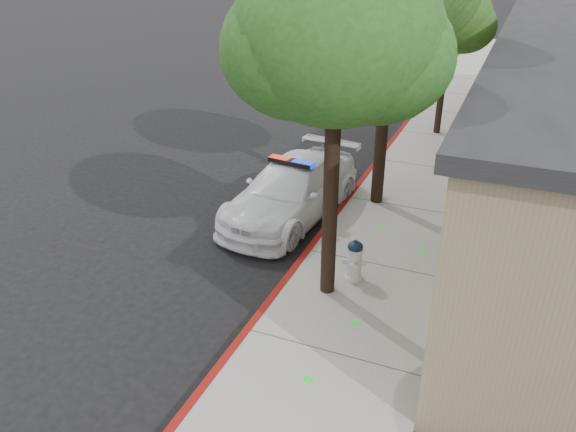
{
  "coord_description": "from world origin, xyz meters",
  "views": [
    {
      "loc": [
        3.8,
        -7.09,
        6.4
      ],
      "look_at": [
        -0.05,
        2.11,
        1.37
      ],
      "focal_mm": 35.38,
      "sensor_mm": 36.0,
      "label": 1
    }
  ],
  "objects_px": {
    "police_car": "(291,190)",
    "street_tree_near": "(337,44)",
    "fire_hydrant": "(355,260)",
    "street_tree_far": "(451,21)"
  },
  "relations": [
    {
      "from": "street_tree_near",
      "to": "fire_hydrant",
      "type": "bearing_deg",
      "value": 59.81
    },
    {
      "from": "street_tree_near",
      "to": "street_tree_far",
      "type": "xyz_separation_m",
      "value": [
        0.33,
        10.6,
        -0.95
      ]
    },
    {
      "from": "police_car",
      "to": "street_tree_near",
      "type": "height_order",
      "value": "street_tree_near"
    },
    {
      "from": "police_car",
      "to": "fire_hydrant",
      "type": "xyz_separation_m",
      "value": [
        2.34,
        -2.39,
        -0.11
      ]
    },
    {
      "from": "police_car",
      "to": "fire_hydrant",
      "type": "bearing_deg",
      "value": -38.78
    },
    {
      "from": "street_tree_near",
      "to": "police_car",
      "type": "bearing_deg",
      "value": 123.71
    },
    {
      "from": "street_tree_near",
      "to": "street_tree_far",
      "type": "height_order",
      "value": "street_tree_near"
    },
    {
      "from": "police_car",
      "to": "street_tree_near",
      "type": "bearing_deg",
      "value": -49.46
    },
    {
      "from": "street_tree_far",
      "to": "police_car",
      "type": "bearing_deg",
      "value": -107.0
    },
    {
      "from": "fire_hydrant",
      "to": "street_tree_near",
      "type": "distance_m",
      "value": 4.28
    }
  ]
}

